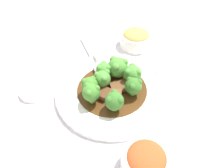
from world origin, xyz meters
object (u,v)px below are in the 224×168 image
Objects in this scene: beef_strip_2 at (100,92)px; broccoli_floret_5 at (102,78)px; broccoli_floret_1 at (133,86)px; broccoli_floret_4 at (91,92)px; broccoli_floret_3 at (133,73)px; sauce_dish at (34,91)px; side_bowl_kimchi at (146,161)px; serving_spoon at (100,65)px; beef_strip_0 at (114,98)px; broccoli_floret_0 at (114,101)px; broccoli_floret_2 at (90,85)px; main_plate at (112,90)px; broccoli_floret_7 at (118,67)px; broccoli_floret_6 at (104,69)px; beef_strip_1 at (124,86)px; side_bowl_appetizer at (136,38)px.

broccoli_floret_5 is at bearing -129.85° from beef_strip_2.
broccoli_floret_4 reaches higher than broccoli_floret_1.
broccoli_floret_3 reaches higher than broccoli_floret_5.
beef_strip_2 reaches higher than sauce_dish.
side_bowl_kimchi is (0.09, 0.17, -0.02)m from broccoli_floret_1.
beef_strip_2 and serving_spoon have the same top height.
broccoli_floret_4 is (0.05, -0.03, 0.03)m from beef_strip_0.
beef_strip_0 is at bearing 23.80° from broccoli_floret_3.
broccoli_floret_4 is at bearing -54.14° from broccoli_floret_0.
broccoli_floret_1 is 1.02× the size of broccoli_floret_2.
beef_strip_0 reaches higher than main_plate.
broccoli_floret_4 is 0.93× the size of broccoli_floret_7.
broccoli_floret_1 reaches higher than beef_strip_0.
broccoli_floret_5 is 0.03m from broccoli_floret_6.
broccoli_floret_3 is (-0.09, -0.06, -0.00)m from broccoli_floret_0.
main_plate is 3.11× the size of side_bowl_kimchi.
beef_strip_1 is 1.55× the size of broccoli_floret_1.
beef_strip_1 is at bearing 161.96° from broccoli_floret_2.
broccoli_floret_3 is at bearing -122.27° from broccoli_floret_1.
beef_strip_1 is at bearing 149.83° from sauce_dish.
side_bowl_appetizer reaches higher than serving_spoon.
side_bowl_kimchi is at bearing 86.24° from beef_strip_2.
broccoli_floret_2 is at bearing 47.49° from serving_spoon.
beef_strip_1 is 0.11m from serving_spoon.
side_bowl_kimchi is at bearing 91.52° from broccoli_floret_2.
serving_spoon is at bearing -68.84° from broccoli_floret_7.
broccoli_floret_2 is 0.06m from broccoli_floret_6.
broccoli_floret_3 is 0.08m from broccoli_floret_6.
broccoli_floret_4 is 0.14m from serving_spoon.
broccoli_floret_3 is 0.65× the size of sauce_dish.
broccoli_floret_5 is 0.23m from side_bowl_appetizer.
broccoli_floret_4 is at bearing 52.60° from serving_spoon.
beef_strip_1 is 0.80× the size of side_bowl_kimchi.
broccoli_floret_4 reaches higher than sauce_dish.
beef_strip_2 is 1.24× the size of broccoli_floret_3.
broccoli_floret_6 is at bearing -40.06° from broccoli_floret_3.
main_plate is 0.21m from sauce_dish.
beef_strip_2 is 0.21m from side_bowl_kimchi.
broccoli_floret_1 is at bearing 52.90° from side_bowl_appetizer.
broccoli_floret_2 is 0.51× the size of side_bowl_kimchi.
beef_strip_1 is 0.22m from side_bowl_appetizer.
broccoli_floret_7 is (-0.07, -0.09, 0.00)m from broccoli_floret_0.
beef_strip_1 is at bearing 143.08° from broccoli_floret_5.
beef_strip_0 is 0.06m from broccoli_floret_4.
broccoli_floret_5 is at bearing -171.22° from broccoli_floret_2.
broccoli_floret_3 is 0.08m from broccoli_floret_5.
broccoli_floret_4 is at bearing 11.74° from main_plate.
broccoli_floret_4 is at bearing -85.43° from side_bowl_kimchi.
broccoli_floret_7 reaches higher than broccoli_floret_4.
broccoli_floret_6 is at bearing -17.85° from broccoli_floret_7.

